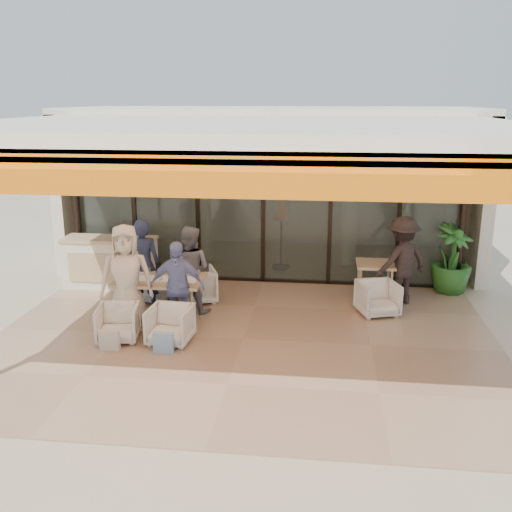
{
  "coord_description": "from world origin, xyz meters",
  "views": [
    {
      "loc": [
        1.18,
        -8.3,
        3.72
      ],
      "look_at": [
        0.1,
        0.9,
        1.15
      ],
      "focal_mm": 40.0,
      "sensor_mm": 36.0,
      "label": 1
    }
  ],
  "objects": [
    {
      "name": "chair_far_right",
      "position": [
        -1.12,
        1.67,
        0.36
      ],
      "size": [
        0.89,
        0.87,
        0.72
      ],
      "primitive_type": "imported",
      "rotation": [
        0.0,
        0.0,
        3.52
      ],
      "color": "silver",
      "rests_on": "ground"
    },
    {
      "name": "chair_far_left",
      "position": [
        -1.96,
        1.67,
        0.37
      ],
      "size": [
        0.83,
        0.79,
        0.73
      ],
      "primitive_type": "imported",
      "rotation": [
        0.0,
        0.0,
        2.94
      ],
      "color": "silver",
      "rests_on": "ground"
    },
    {
      "name": "chair_near_left",
      "position": [
        -1.96,
        -0.23,
        0.32
      ],
      "size": [
        0.72,
        0.68,
        0.65
      ],
      "primitive_type": "imported",
      "rotation": [
        0.0,
        0.0,
        0.17
      ],
      "color": "silver",
      "rests_on": "ground"
    },
    {
      "name": "standing_woman",
      "position": [
        2.67,
        1.99,
        0.83
      ],
      "size": [
        1.24,
        1.09,
        1.67
      ],
      "primitive_type": "imported",
      "rotation": [
        0.0,
        0.0,
        3.69
      ],
      "color": "black",
      "rests_on": "ground"
    },
    {
      "name": "terrace_structure",
      "position": [
        0.0,
        -0.26,
        3.25
      ],
      "size": [
        8.0,
        6.0,
        3.4
      ],
      "color": "silver",
      "rests_on": "ground"
    },
    {
      "name": "dining_table",
      "position": [
        -1.55,
        0.73,
        0.69
      ],
      "size": [
        1.5,
        0.9,
        0.93
      ],
      "color": "tan",
      "rests_on": "ground"
    },
    {
      "name": "side_table",
      "position": [
        2.21,
        2.14,
        0.64
      ],
      "size": [
        0.7,
        0.7,
        0.74
      ],
      "color": "tan",
      "rests_on": "ground"
    },
    {
      "name": "side_chair",
      "position": [
        2.21,
        1.39,
        0.34
      ],
      "size": [
        0.81,
        0.78,
        0.67
      ],
      "primitive_type": "imported",
      "rotation": [
        0.0,
        0.0,
        0.31
      ],
      "color": "silver",
      "rests_on": "ground"
    },
    {
      "name": "terrace_floor",
      "position": [
        0.0,
        0.0,
        0.01
      ],
      "size": [
        8.0,
        6.0,
        0.01
      ],
      "primitive_type": "cube",
      "color": "tan",
      "rests_on": "ground"
    },
    {
      "name": "diner_periwinkle",
      "position": [
        -1.12,
        0.27,
        0.76
      ],
      "size": [
        0.92,
        0.43,
        1.53
      ],
      "primitive_type": "imported",
      "rotation": [
        0.0,
        0.0,
        0.07
      ],
      "color": "#6C7DB5",
      "rests_on": "ground"
    },
    {
      "name": "chair_near_right",
      "position": [
        -1.12,
        -0.23,
        0.33
      ],
      "size": [
        0.69,
        0.65,
        0.66
      ],
      "primitive_type": "imported",
      "rotation": [
        0.0,
        0.0,
        -0.08
      ],
      "color": "silver",
      "rests_on": "ground"
    },
    {
      "name": "tote_bag_cream",
      "position": [
        -1.96,
        -0.63,
        0.17
      ],
      "size": [
        0.3,
        0.1,
        0.34
      ],
      "primitive_type": "cube",
      "color": "silver",
      "rests_on": "ground"
    },
    {
      "name": "glass_storefront",
      "position": [
        0.0,
        3.0,
        1.6
      ],
      "size": [
        8.08,
        0.1,
        3.2
      ],
      "color": "#9EADA3",
      "rests_on": "ground"
    },
    {
      "name": "host_counter",
      "position": [
        -3.01,
        2.3,
        0.53
      ],
      "size": [
        1.85,
        0.65,
        1.04
      ],
      "color": "silver",
      "rests_on": "ground"
    },
    {
      "name": "diner_cream",
      "position": [
        -1.96,
        0.27,
        0.89
      ],
      "size": [
        0.97,
        0.74,
        1.78
      ],
      "primitive_type": "imported",
      "rotation": [
        0.0,
        0.0,
        0.22
      ],
      "color": "beige",
      "rests_on": "ground"
    },
    {
      "name": "potted_palm",
      "position": [
        3.73,
        2.77,
        0.69
      ],
      "size": [
        1.09,
        1.09,
        1.39
      ],
      "primitive_type": "imported",
      "rotation": [
        0.0,
        0.0,
        0.64
      ],
      "color": "#1E5919",
      "rests_on": "ground"
    },
    {
      "name": "diner_grey",
      "position": [
        -1.12,
        1.17,
        0.79
      ],
      "size": [
        0.85,
        0.71,
        1.57
      ],
      "primitive_type": "imported",
      "rotation": [
        0.0,
        0.0,
        2.99
      ],
      "color": "slate",
      "rests_on": "ground"
    },
    {
      "name": "tote_bag_blue",
      "position": [
        -1.12,
        -0.63,
        0.17
      ],
      "size": [
        0.3,
        0.1,
        0.34
      ],
      "primitive_type": "cube",
      "color": "#99BFD8",
      "rests_on": "ground"
    },
    {
      "name": "interior_block",
      "position": [
        0.01,
        5.31,
        2.23
      ],
      "size": [
        9.05,
        3.62,
        3.52
      ],
      "color": "silver",
      "rests_on": "ground"
    },
    {
      "name": "ground",
      "position": [
        0.0,
        0.0,
        0.0
      ],
      "size": [
        70.0,
        70.0,
        0.0
      ],
      "primitive_type": "plane",
      "color": "#C6B293",
      "rests_on": "ground"
    },
    {
      "name": "diner_navy",
      "position": [
        -1.96,
        1.17,
        0.84
      ],
      "size": [
        0.64,
        0.45,
        1.69
      ],
      "primitive_type": "imported",
      "rotation": [
        0.0,
        0.0,
        3.21
      ],
      "color": "#181E36",
      "rests_on": "ground"
    }
  ]
}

